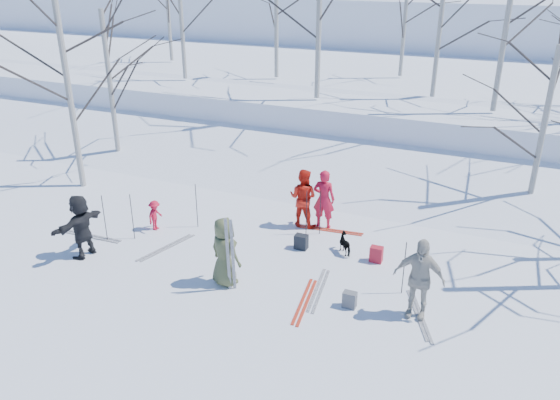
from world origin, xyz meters
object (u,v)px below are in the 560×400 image
at_px(skier_grey_west, 81,226).
at_px(backpack_dark, 301,242).
at_px(skier_red_seated, 155,215).
at_px(skier_olive_center, 225,252).
at_px(skier_cream_east, 419,278).
at_px(dog, 346,244).
at_px(backpack_grey, 350,300).
at_px(skier_redor_behind, 303,198).
at_px(skier_red_north, 324,199).
at_px(backpack_red, 376,254).

relative_size(skier_grey_west, backpack_dark, 4.28).
relative_size(skier_red_seated, backpack_dark, 2.23).
relative_size(skier_olive_center, skier_cream_east, 0.92).
bearing_deg(skier_cream_east, backpack_dark, 152.49).
xyz_separation_m(dog, backpack_grey, (0.82, -2.36, -0.08)).
height_order(skier_olive_center, dog, skier_olive_center).
xyz_separation_m(skier_red_seated, dog, (5.44, 0.87, -0.18)).
relative_size(skier_olive_center, skier_redor_behind, 0.99).
bearing_deg(skier_grey_west, skier_cream_east, 100.16).
relative_size(skier_olive_center, skier_red_seated, 1.92).
xyz_separation_m(skier_red_seated, backpack_grey, (6.25, -1.49, -0.26)).
bearing_deg(skier_red_seated, skier_redor_behind, -64.75).
relative_size(skier_cream_east, backpack_dark, 4.66).
xyz_separation_m(skier_grey_west, backpack_grey, (7.05, 0.53, -0.67)).
height_order(skier_red_north, backpack_red, skier_red_north).
relative_size(skier_red_north, skier_cream_east, 0.94).
distance_m(skier_olive_center, skier_red_seated, 3.71).
bearing_deg(backpack_dark, skier_red_seated, -171.90).
bearing_deg(skier_olive_center, skier_grey_west, 19.82).
xyz_separation_m(skier_cream_east, backpack_red, (-1.37, 1.95, -0.72)).
height_order(skier_red_north, dog, skier_red_north).
bearing_deg(backpack_red, skier_grey_west, -158.73).
relative_size(skier_olive_center, dog, 2.72).
xyz_separation_m(dog, backpack_red, (0.85, -0.13, -0.06)).
relative_size(skier_red_seated, backpack_grey, 2.35).
bearing_deg(backpack_grey, skier_red_north, 117.86).
bearing_deg(backpack_red, skier_cream_east, -54.90).
bearing_deg(skier_red_seated, backpack_red, -85.67).
bearing_deg(dog, backpack_grey, 63.96).
xyz_separation_m(skier_olive_center, skier_grey_west, (-4.05, -0.29, -0.00)).
xyz_separation_m(skier_red_seated, skier_grey_west, (-0.80, -2.02, 0.41)).
xyz_separation_m(skier_cream_east, dog, (-2.22, 2.08, -0.67)).
xyz_separation_m(skier_cream_east, skier_grey_west, (-8.45, -0.81, -0.08)).
relative_size(skier_olive_center, backpack_grey, 4.51).
distance_m(skier_cream_east, skier_grey_west, 8.49).
distance_m(skier_cream_east, backpack_dark, 3.92).
height_order(skier_olive_center, skier_redor_behind, skier_redor_behind).
bearing_deg(skier_red_north, dog, 126.66).
relative_size(skier_redor_behind, backpack_red, 4.13).
bearing_deg(skier_grey_west, backpack_red, 115.97).
relative_size(skier_grey_west, backpack_red, 4.08).
xyz_separation_m(skier_red_north, backpack_red, (1.94, -1.38, -0.66)).
xyz_separation_m(skier_cream_east, backpack_grey, (-1.40, -0.28, -0.74)).
xyz_separation_m(skier_olive_center, skier_cream_east, (4.40, 0.52, 0.08)).
height_order(skier_redor_behind, backpack_red, skier_redor_behind).
height_order(skier_olive_center, skier_cream_east, skier_cream_east).
height_order(skier_redor_behind, dog, skier_redor_behind).
distance_m(skier_olive_center, dog, 3.45).
xyz_separation_m(backpack_grey, backpack_dark, (-1.99, 2.10, 0.01)).
height_order(skier_cream_east, backpack_grey, skier_cream_east).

